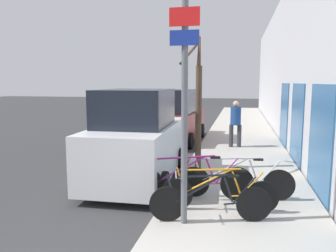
{
  "coord_description": "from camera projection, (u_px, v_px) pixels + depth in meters",
  "views": [
    {
      "loc": [
        2.51,
        -2.38,
        2.61
      ],
      "look_at": [
        0.94,
        4.71,
        1.63
      ],
      "focal_mm": 35.0,
      "sensor_mm": 36.0,
      "label": 1
    }
  ],
  "objects": [
    {
      "name": "parked_car_0",
      "position": [
        137.0,
        140.0,
        8.56
      ],
      "size": [
        2.19,
        4.26,
        2.43
      ],
      "rotation": [
        0.0,
        0.0,
        0.03
      ],
      "color": "silver",
      "rests_on": "ground"
    },
    {
      "name": "signpost",
      "position": [
        184.0,
        107.0,
        5.49
      ],
      "size": [
        0.5,
        0.13,
        3.8
      ],
      "color": "#595B60",
      "rests_on": "sidewalk_curb"
    },
    {
      "name": "ground_plane",
      "position": [
        179.0,
        143.0,
        14.02
      ],
      "size": [
        80.0,
        80.0,
        0.0
      ],
      "primitive_type": "plane",
      "color": "#333335"
    },
    {
      "name": "bicycle_2",
      "position": [
        192.0,
        182.0,
        6.76
      ],
      "size": [
        2.52,
        0.77,
        0.98
      ],
      "rotation": [
        0.0,
        0.0,
        1.83
      ],
      "color": "black",
      "rests_on": "sidewalk_curb"
    },
    {
      "name": "bicycle_0",
      "position": [
        211.0,
        201.0,
        5.77
      ],
      "size": [
        2.13,
        0.59,
        0.88
      ],
      "rotation": [
        0.0,
        0.0,
        1.78
      ],
      "color": "black",
      "rests_on": "sidewalk_curb"
    },
    {
      "name": "bicycle_1",
      "position": [
        219.0,
        193.0,
        6.22
      ],
      "size": [
        2.22,
        0.44,
        0.86
      ],
      "rotation": [
        0.0,
        0.0,
        1.68
      ],
      "color": "black",
      "rests_on": "sidewalk_curb"
    },
    {
      "name": "pedestrian_near",
      "position": [
        236.0,
        120.0,
        12.39
      ],
      "size": [
        0.46,
        0.39,
        1.76
      ],
      "rotation": [
        0.0,
        0.0,
        0.03
      ],
      "color": "#333338",
      "rests_on": "sidewalk_curb"
    },
    {
      "name": "street_tree",
      "position": [
        198.0,
        109.0,
        9.18
      ],
      "size": [
        0.48,
        1.7,
        3.7
      ],
      "color": "#4C3828",
      "rests_on": "sidewalk_curb"
    },
    {
      "name": "building_facade",
      "position": [
        281.0,
        69.0,
        15.27
      ],
      "size": [
        0.23,
        32.0,
        6.5
      ],
      "color": "#BCBCC1",
      "rests_on": "ground"
    },
    {
      "name": "sidewalk_curb",
      "position": [
        241.0,
        134.0,
        16.17
      ],
      "size": [
        3.2,
        32.0,
        0.15
      ],
      "color": "#ADA89E",
      "rests_on": "ground"
    },
    {
      "name": "bicycle_3",
      "position": [
        236.0,
        181.0,
        6.92
      ],
      "size": [
        2.42,
        0.44,
        0.91
      ],
      "rotation": [
        0.0,
        0.0,
        1.65
      ],
      "color": "black",
      "rests_on": "sidewalk_curb"
    },
    {
      "name": "parked_car_1",
      "position": [
        175.0,
        118.0,
        14.29
      ],
      "size": [
        2.23,
        4.62,
        2.29
      ],
      "rotation": [
        0.0,
        0.0,
        -0.04
      ],
      "color": "maroon",
      "rests_on": "ground"
    }
  ]
}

